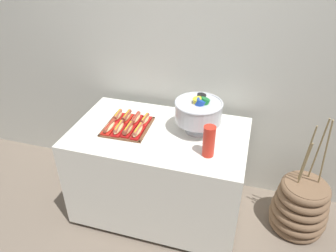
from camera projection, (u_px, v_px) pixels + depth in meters
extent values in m
plane|color=#7A6B5B|center=(160.00, 207.00, 2.79)|extent=(10.00, 10.00, 0.00)
cube|color=beige|center=(179.00, 44.00, 2.54)|extent=(6.00, 0.10, 2.60)
cube|color=white|center=(160.00, 170.00, 2.56)|extent=(1.32, 0.80, 0.75)
cylinder|color=black|center=(91.00, 215.00, 2.68)|extent=(0.05, 0.05, 0.04)
cylinder|color=black|center=(216.00, 245.00, 2.43)|extent=(0.05, 0.05, 0.04)
cylinder|color=black|center=(117.00, 174.00, 3.12)|extent=(0.05, 0.05, 0.04)
cylinder|color=black|center=(225.00, 196.00, 2.87)|extent=(0.05, 0.05, 0.04)
cylinder|color=brown|center=(300.00, 206.00, 2.50)|extent=(0.32, 0.32, 0.45)
torus|color=brown|center=(295.00, 222.00, 2.60)|extent=(0.42, 0.42, 0.07)
torus|color=brown|center=(297.00, 216.00, 2.56)|extent=(0.44, 0.44, 0.07)
torus|color=brown|center=(299.00, 209.00, 2.52)|extent=(0.43, 0.43, 0.07)
torus|color=brown|center=(301.00, 202.00, 2.48)|extent=(0.41, 0.41, 0.07)
torus|color=brown|center=(303.00, 195.00, 2.44)|extent=(0.39, 0.39, 0.07)
torus|color=brown|center=(306.00, 188.00, 2.40)|extent=(0.37, 0.37, 0.07)
cylinder|color=#937F56|center=(307.00, 154.00, 2.26)|extent=(0.02, 0.07, 0.52)
cylinder|color=#937F56|center=(318.00, 150.00, 2.26)|extent=(0.01, 0.10, 0.57)
cylinder|color=#937F56|center=(305.00, 164.00, 2.27)|extent=(0.02, 0.04, 0.39)
cylinder|color=#937F56|center=(325.00, 153.00, 2.21)|extent=(0.07, 0.09, 0.59)
cube|color=brown|center=(128.00, 127.00, 2.41)|extent=(0.34, 0.37, 0.01)
cube|color=brown|center=(119.00, 138.00, 2.27)|extent=(0.33, 0.03, 0.01)
cube|color=brown|center=(135.00, 115.00, 2.55)|extent=(0.33, 0.03, 0.01)
cube|color=brown|center=(109.00, 123.00, 2.44)|extent=(0.03, 0.36, 0.01)
cube|color=brown|center=(147.00, 129.00, 2.38)|extent=(0.03, 0.36, 0.01)
cube|color=red|center=(110.00, 129.00, 2.36)|extent=(0.07, 0.18, 0.02)
ellipsoid|color=beige|center=(109.00, 127.00, 2.35)|extent=(0.06, 0.17, 0.04)
cylinder|color=brown|center=(109.00, 125.00, 2.35)|extent=(0.03, 0.17, 0.03)
cylinder|color=red|center=(109.00, 124.00, 2.34)|extent=(0.01, 0.14, 0.01)
cube|color=#B21414|center=(119.00, 130.00, 2.35)|extent=(0.08, 0.19, 0.02)
ellipsoid|color=#E0BC7F|center=(119.00, 128.00, 2.33)|extent=(0.06, 0.17, 0.04)
cylinder|color=#A8563D|center=(118.00, 126.00, 2.33)|extent=(0.04, 0.16, 0.03)
cylinder|color=yellow|center=(118.00, 125.00, 2.32)|extent=(0.02, 0.13, 0.01)
cube|color=#B21414|center=(128.00, 132.00, 2.33)|extent=(0.07, 0.17, 0.02)
ellipsoid|color=tan|center=(128.00, 129.00, 2.32)|extent=(0.05, 0.15, 0.04)
cylinder|color=brown|center=(128.00, 128.00, 2.31)|extent=(0.04, 0.15, 0.03)
cylinder|color=yellow|center=(128.00, 126.00, 2.30)|extent=(0.01, 0.13, 0.01)
cube|color=#B21414|center=(138.00, 133.00, 2.31)|extent=(0.06, 0.18, 0.02)
ellipsoid|color=#E0BC7F|center=(138.00, 131.00, 2.30)|extent=(0.05, 0.17, 0.04)
cylinder|color=#A8563D|center=(138.00, 129.00, 2.30)|extent=(0.03, 0.16, 0.03)
cylinder|color=yellow|center=(138.00, 128.00, 2.29)|extent=(0.01, 0.13, 0.01)
cube|color=#B21414|center=(118.00, 118.00, 2.50)|extent=(0.07, 0.16, 0.02)
ellipsoid|color=#E0BC7F|center=(118.00, 116.00, 2.49)|extent=(0.06, 0.14, 0.04)
cylinder|color=#A8563D|center=(118.00, 114.00, 2.48)|extent=(0.04, 0.13, 0.03)
cylinder|color=yellow|center=(117.00, 113.00, 2.47)|extent=(0.01, 0.11, 0.01)
cube|color=red|center=(127.00, 119.00, 2.48)|extent=(0.06, 0.16, 0.02)
ellipsoid|color=tan|center=(127.00, 117.00, 2.47)|extent=(0.05, 0.15, 0.04)
cylinder|color=brown|center=(127.00, 115.00, 2.46)|extent=(0.04, 0.14, 0.03)
cylinder|color=yellow|center=(126.00, 114.00, 2.45)|extent=(0.01, 0.12, 0.01)
cube|color=#B21414|center=(136.00, 121.00, 2.47)|extent=(0.07, 0.17, 0.02)
ellipsoid|color=#E0BC7F|center=(136.00, 118.00, 2.45)|extent=(0.06, 0.16, 0.04)
cylinder|color=#9E4C38|center=(136.00, 117.00, 2.45)|extent=(0.03, 0.15, 0.03)
cylinder|color=red|center=(136.00, 116.00, 2.44)|extent=(0.01, 0.12, 0.01)
cube|color=red|center=(145.00, 122.00, 2.45)|extent=(0.06, 0.16, 0.02)
ellipsoid|color=tan|center=(145.00, 120.00, 2.44)|extent=(0.05, 0.14, 0.04)
cylinder|color=brown|center=(145.00, 118.00, 2.43)|extent=(0.03, 0.13, 0.03)
cylinder|color=yellow|center=(145.00, 117.00, 2.42)|extent=(0.01, 0.11, 0.01)
cylinder|color=silver|center=(197.00, 130.00, 2.37)|extent=(0.18, 0.18, 0.02)
cone|color=silver|center=(198.00, 125.00, 2.34)|extent=(0.06, 0.06, 0.08)
cylinder|color=silver|center=(198.00, 112.00, 2.28)|extent=(0.34, 0.34, 0.14)
torus|color=silver|center=(199.00, 103.00, 2.24)|extent=(0.35, 0.35, 0.02)
cylinder|color=#197A33|center=(203.00, 106.00, 2.25)|extent=(0.12, 0.11, 0.14)
cylinder|color=black|center=(200.00, 102.00, 2.30)|extent=(0.08, 0.07, 0.13)
cylinder|color=yellow|center=(198.00, 106.00, 2.26)|extent=(0.11, 0.10, 0.14)
cylinder|color=#1E47B2|center=(198.00, 107.00, 2.24)|extent=(0.13, 0.10, 0.15)
cylinder|color=red|center=(208.00, 148.00, 2.09)|extent=(0.08, 0.08, 0.12)
cylinder|color=red|center=(209.00, 145.00, 2.08)|extent=(0.08, 0.08, 0.12)
cylinder|color=red|center=(209.00, 143.00, 2.07)|extent=(0.08, 0.08, 0.12)
cylinder|color=red|center=(209.00, 140.00, 2.06)|extent=(0.08, 0.08, 0.12)
cylinder|color=red|center=(209.00, 137.00, 2.04)|extent=(0.08, 0.08, 0.12)
cylinder|color=red|center=(209.00, 135.00, 2.03)|extent=(0.08, 0.08, 0.12)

